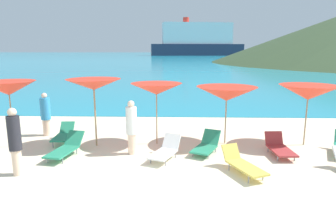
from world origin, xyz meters
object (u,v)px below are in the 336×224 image
Objects in this scene: umbrella_4 at (308,92)px; lounge_chair_7 at (64,134)px; lounge_chair_8 at (206,145)px; beachgoer_3 at (46,113)px; lounge_chair_2 at (66,148)px; beachgoer_0 at (132,126)px; lounge_chair_6 at (242,163)px; umbrella_3 at (227,94)px; beachgoer_1 at (15,140)px; umbrella_0 at (8,88)px; lounge_chair_3 at (165,150)px; cruise_ship at (197,41)px; lounge_chair_1 at (279,147)px; umbrella_2 at (156,89)px; umbrella_1 at (94,85)px.

umbrella_4 is 1.46× the size of lounge_chair_7.
lounge_chair_8 is 6.42m from beachgoer_3.
beachgoer_0 reaches higher than lounge_chair_2.
lounge_chair_8 is (-0.82, 1.67, -0.02)m from lounge_chair_6.
umbrella_3 is 1.24× the size of beachgoer_1.
umbrella_3 is (7.40, 0.64, -0.24)m from umbrella_0.
umbrella_0 is 7.93m from lounge_chair_6.
cruise_ship reaches higher than lounge_chair_3.
lounge_chair_1 is 0.95× the size of lounge_chair_8.
beachgoer_1 is (-3.56, -2.89, -1.00)m from umbrella_2.
umbrella_4 is (10.17, 0.55, -0.17)m from umbrella_0.
umbrella_2 is 2.46m from umbrella_3.
lounge_chair_3 is at bearing -164.85° from beachgoer_0.
lounge_chair_8 is 0.89× the size of beachgoer_3.
beachgoer_1 is at bearing -134.46° from lounge_chair_8.
lounge_chair_1 is at bearing -23.67° from beachgoer_1.
beachgoer_1 is at bearing -153.44° from umbrella_3.
beachgoer_3 reaches higher than lounge_chair_3.
umbrella_3 is 6.77m from beachgoer_1.
umbrella_2 is 0.04× the size of cruise_ship.
lounge_chair_6 is at bearing -88.71° from umbrella_3.
umbrella_2 is 2.58m from lounge_chair_8.
umbrella_0 reaches higher than lounge_chair_3.
cruise_ship reaches higher than lounge_chair_2.
umbrella_0 reaches higher than umbrella_3.
lounge_chair_1 is 0.78× the size of beachgoer_1.
lounge_chair_1 is 0.82× the size of beachgoer_0.
lounge_chair_6 is 181.57m from cruise_ship.
umbrella_4 is 9.31m from beachgoer_1.
umbrella_2 reaches higher than beachgoer_0.
umbrella_3 is at bearing -10.74° from beachgoer_1.
lounge_chair_7 is (-7.41, 1.08, 0.05)m from lounge_chair_1.
umbrella_2 is at bearing -4.80° from lounge_chair_7.
beachgoer_3 is at bearing -172.01° from lounge_chair_8.
lounge_chair_2 is at bearing -160.57° from lounge_chair_3.
umbrella_0 is at bearing -175.25° from umbrella_1.
umbrella_4 reaches higher than beachgoer_3.
beachgoer_3 is (-4.42, 0.95, -1.10)m from umbrella_2.
lounge_chair_7 is at bearing 49.53° from beachgoer_1.
umbrella_3 is 3.10m from lounge_chair_6.
lounge_chair_7 is (-3.77, 1.58, 0.03)m from lounge_chair_3.
umbrella_3 is 3.07m from lounge_chair_3.
beachgoer_0 is at bearing 177.27° from lounge_chair_1.
beachgoer_0 reaches higher than lounge_chair_3.
umbrella_1 is at bearing -174.93° from umbrella_3.
umbrella_0 is at bearing 83.00° from beachgoer_1.
beachgoer_3 is at bearing 134.35° from lounge_chair_2.
umbrella_0 reaches higher than beachgoer_3.
lounge_chair_7 is at bearing -102.38° from cruise_ship.
lounge_chair_8 is 179.95m from cruise_ship.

